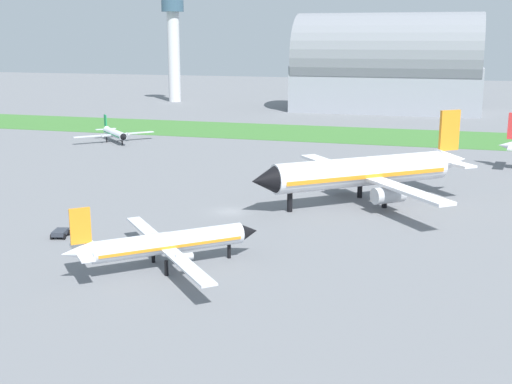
# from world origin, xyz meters

# --- Properties ---
(ground_plane) EXTENTS (600.00, 600.00, 0.00)m
(ground_plane) POSITION_xyz_m (0.00, 0.00, 0.00)
(ground_plane) COLOR slate
(grass_taxiway_strip) EXTENTS (360.00, 28.00, 0.08)m
(grass_taxiway_strip) POSITION_xyz_m (0.00, 77.68, 0.04)
(grass_taxiway_strip) COLOR #3D7533
(grass_taxiway_strip) RESTS_ON ground_plane
(airplane_midfield_jet) EXTENTS (30.53, 29.90, 12.91)m
(airplane_midfield_jet) POSITION_xyz_m (17.33, 10.08, 4.65)
(airplane_midfield_jet) COLOR white
(airplane_midfield_jet) RESTS_ON ground_plane
(airplane_taxiing_turboprop) EXTENTS (13.98, 14.19, 5.62)m
(airplane_taxiing_turboprop) POSITION_xyz_m (-44.84, 51.56, 2.06)
(airplane_taxiing_turboprop) COLOR silver
(airplane_taxiing_turboprop) RESTS_ON ground_plane
(airplane_foreground_turboprop) EXTENTS (17.88, 19.55, 7.45)m
(airplane_foreground_turboprop) POSITION_xyz_m (0.78, -23.53, 2.73)
(airplane_foreground_turboprop) COLOR silver
(airplane_foreground_turboprop) RESTS_ON ground_plane
(baggage_cart_near_gate) EXTENTS (2.28, 2.73, 0.90)m
(baggage_cart_near_gate) POSITION_xyz_m (-15.88, -17.07, 0.57)
(baggage_cart_near_gate) COLOR #2D333D
(baggage_cart_near_gate) RESTS_ON ground_plane
(hangar_distant) EXTENTS (58.33, 27.69, 30.77)m
(hangar_distant) POSITION_xyz_m (8.30, 133.84, 13.76)
(hangar_distant) COLOR #9399A3
(hangar_distant) RESTS_ON ground_plane
(control_tower) EXTENTS (8.00, 8.00, 36.03)m
(control_tower) POSITION_xyz_m (-69.26, 144.69, 21.28)
(control_tower) COLOR silver
(control_tower) RESTS_ON ground_plane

